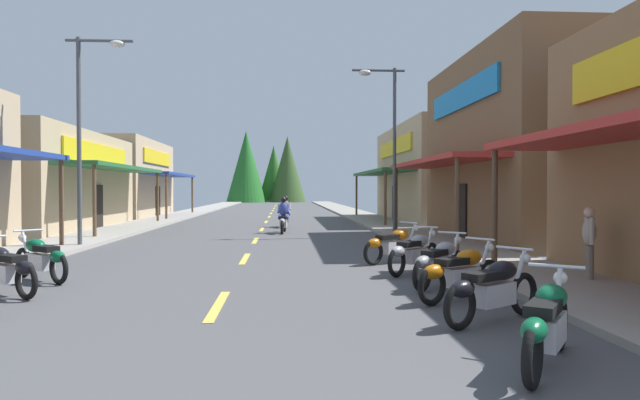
# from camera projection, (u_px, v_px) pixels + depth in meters

# --- Properties ---
(ground) EXTENTS (10.18, 98.03, 0.10)m
(ground) POSITION_uv_depth(u_px,v_px,m) (267.00, 221.00, 34.09)
(ground) COLOR #4C4C4F
(sidewalk_left) EXTENTS (2.57, 98.03, 0.12)m
(sidewalk_left) POSITION_uv_depth(u_px,v_px,m) (161.00, 220.00, 33.69)
(sidewalk_left) COLOR #9E9991
(sidewalk_left) RESTS_ON ground
(sidewalk_right) EXTENTS (2.57, 98.03, 0.12)m
(sidewalk_right) POSITION_uv_depth(u_px,v_px,m) (371.00, 219.00, 34.48)
(sidewalk_right) COLOR gray
(sidewalk_right) RESTS_ON ground
(centerline_dashes) EXTENTS (0.16, 73.90, 0.01)m
(centerline_dashes) POSITION_uv_depth(u_px,v_px,m) (269.00, 217.00, 38.06)
(centerline_dashes) COLOR #E0C64C
(centerline_dashes) RESTS_ON ground
(storefront_left_middle) EXTENTS (9.93, 12.09, 4.55)m
(storefront_left_middle) POSITION_uv_depth(u_px,v_px,m) (8.00, 181.00, 25.89)
(storefront_left_middle) COLOR tan
(storefront_left_middle) RESTS_ON ground
(storefront_left_far) EXTENTS (9.40, 11.04, 5.19)m
(storefront_left_far) POSITION_uv_depth(u_px,v_px,m) (101.00, 179.00, 38.17)
(storefront_left_far) COLOR tan
(storefront_left_far) RESTS_ON ground
(storefront_right_middle) EXTENTS (8.09, 10.33, 6.83)m
(storefront_right_middle) POSITION_uv_depth(u_px,v_px,m) (545.00, 149.00, 20.91)
(storefront_right_middle) COLOR brown
(storefront_right_middle) RESTS_ON ground
(storefront_right_far) EXTENTS (9.30, 12.89, 5.64)m
(storefront_right_far) POSITION_uv_depth(u_px,v_px,m) (456.00, 174.00, 33.65)
(storefront_right_far) COLOR tan
(storefront_right_far) RESTS_ON ground
(streetlamp_left) EXTENTS (2.12, 0.30, 6.75)m
(streetlamp_left) POSITION_uv_depth(u_px,v_px,m) (89.00, 113.00, 17.91)
(streetlamp_left) COLOR #474C51
(streetlamp_left) RESTS_ON ground
(streetlamp_right) EXTENTS (2.12, 0.30, 6.75)m
(streetlamp_right) POSITION_uv_depth(u_px,v_px,m) (387.00, 128.00, 22.46)
(streetlamp_right) COLOR #474C51
(streetlamp_right) RESTS_ON ground
(motorcycle_parked_right_0) EXTENTS (1.33, 1.80, 1.04)m
(motorcycle_parked_right_0) POSITION_uv_depth(u_px,v_px,m) (547.00, 322.00, 5.88)
(motorcycle_parked_right_0) COLOR black
(motorcycle_parked_right_0) RESTS_ON ground
(motorcycle_parked_right_1) EXTENTS (1.83, 1.28, 1.04)m
(motorcycle_parked_right_1) POSITION_uv_depth(u_px,v_px,m) (492.00, 288.00, 7.92)
(motorcycle_parked_right_1) COLOR black
(motorcycle_parked_right_1) RESTS_ON ground
(motorcycle_parked_right_2) EXTENTS (1.83, 1.28, 1.04)m
(motorcycle_parked_right_2) POSITION_uv_depth(u_px,v_px,m) (460.00, 272.00, 9.49)
(motorcycle_parked_right_2) COLOR black
(motorcycle_parked_right_2) RESTS_ON ground
(motorcycle_parked_right_3) EXTENTS (1.51, 1.65, 1.04)m
(motorcycle_parked_right_3) POSITION_uv_depth(u_px,v_px,m) (440.00, 262.00, 10.82)
(motorcycle_parked_right_3) COLOR black
(motorcycle_parked_right_3) RESTS_ON ground
(motorcycle_parked_right_4) EXTENTS (1.56, 1.61, 1.04)m
(motorcycle_parked_right_4) POSITION_uv_depth(u_px,v_px,m) (414.00, 252.00, 12.56)
(motorcycle_parked_right_4) COLOR black
(motorcycle_parked_right_4) RESTS_ON ground
(motorcycle_parked_right_5) EXTENTS (1.82, 1.30, 1.04)m
(motorcycle_parked_right_5) POSITION_uv_depth(u_px,v_px,m) (394.00, 244.00, 14.32)
(motorcycle_parked_right_5) COLOR black
(motorcycle_parked_right_5) RESTS_ON ground
(motorcycle_parked_left_2) EXTENTS (1.77, 1.37, 1.04)m
(motorcycle_parked_left_2) POSITION_uv_depth(u_px,v_px,m) (4.00, 268.00, 9.93)
(motorcycle_parked_left_2) COLOR black
(motorcycle_parked_left_2) RESTS_ON ground
(motorcycle_parked_left_3) EXTENTS (1.68, 1.48, 1.04)m
(motorcycle_parked_left_3) POSITION_uv_depth(u_px,v_px,m) (41.00, 257.00, 11.52)
(motorcycle_parked_left_3) COLOR black
(motorcycle_parked_left_3) RESTS_ON ground
(rider_cruising_lead) EXTENTS (0.60, 2.14, 1.57)m
(rider_cruising_lead) POSITION_uv_depth(u_px,v_px,m) (283.00, 218.00, 24.19)
(rider_cruising_lead) COLOR black
(rider_cruising_lead) RESTS_ON ground
(rider_cruising_trailing) EXTENTS (0.60, 2.14, 1.57)m
(rider_cruising_trailing) POSITION_uv_depth(u_px,v_px,m) (286.00, 214.00, 27.94)
(rider_cruising_trailing) COLOR black
(rider_cruising_trailing) RESTS_ON ground
(pedestrian_by_shop) EXTENTS (0.36, 0.55, 1.54)m
(pedestrian_by_shop) POSITION_uv_depth(u_px,v_px,m) (589.00, 240.00, 11.08)
(pedestrian_by_shop) COLOR #726659
(pedestrian_by_shop) RESTS_ON ground
(treeline_backdrop) EXTENTS (12.22, 10.97, 10.91)m
(treeline_backdrop) POSITION_uv_depth(u_px,v_px,m) (260.00, 168.00, 85.28)
(treeline_backdrop) COLOR #225323
(treeline_backdrop) RESTS_ON ground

